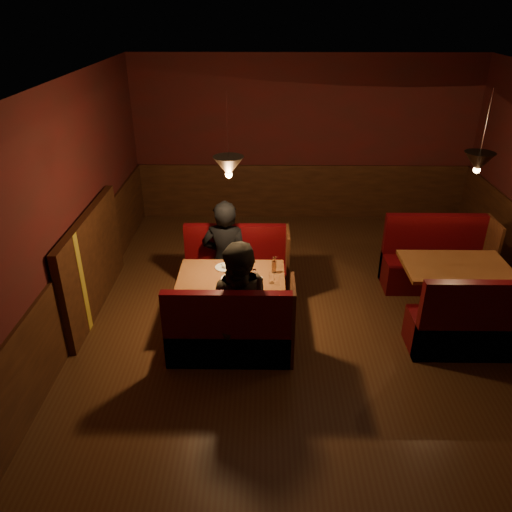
{
  "coord_description": "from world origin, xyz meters",
  "views": [
    {
      "loc": [
        -0.73,
        -5.26,
        3.68
      ],
      "look_at": [
        -0.8,
        0.01,
        0.95
      ],
      "focal_mm": 35.0,
      "sensor_mm": 36.0,
      "label": 1
    }
  ],
  "objects_px": {
    "main_table": "(233,286)",
    "diner_b": "(243,289)",
    "second_table": "(454,278)",
    "second_bench_near": "(476,329)",
    "main_bench_far": "(237,273)",
    "second_bench_far": "(435,264)",
    "diner_a": "(225,238)",
    "main_bench_near": "(231,337)"
  },
  "relations": [
    {
      "from": "second_bench_near",
      "to": "diner_b",
      "type": "height_order",
      "value": "diner_b"
    },
    {
      "from": "main_bench_near",
      "to": "main_bench_far",
      "type": "bearing_deg",
      "value": 90.0
    },
    {
      "from": "main_table",
      "to": "second_bench_far",
      "type": "bearing_deg",
      "value": 19.27
    },
    {
      "from": "second_bench_far",
      "to": "diner_b",
      "type": "distance_m",
      "value": 3.16
    },
    {
      "from": "second_bench_far",
      "to": "main_bench_far",
      "type": "bearing_deg",
      "value": -174.92
    },
    {
      "from": "main_bench_near",
      "to": "diner_a",
      "type": "xyz_separation_m",
      "value": [
        -0.14,
        1.38,
        0.57
      ]
    },
    {
      "from": "main_table",
      "to": "diner_a",
      "type": "xyz_separation_m",
      "value": [
        -0.13,
        0.65,
        0.34
      ]
    },
    {
      "from": "second_bench_near",
      "to": "diner_a",
      "type": "distance_m",
      "value": 3.23
    },
    {
      "from": "second_bench_far",
      "to": "main_table",
      "type": "bearing_deg",
      "value": -160.73
    },
    {
      "from": "main_table",
      "to": "second_bench_near",
      "type": "xyz_separation_m",
      "value": [
        2.81,
        -0.57,
        -0.21
      ]
    },
    {
      "from": "main_table",
      "to": "diner_b",
      "type": "height_order",
      "value": "diner_b"
    },
    {
      "from": "main_bench_far",
      "to": "second_bench_near",
      "type": "distance_m",
      "value": 3.09
    },
    {
      "from": "second_bench_far",
      "to": "diner_b",
      "type": "bearing_deg",
      "value": -148.63
    },
    {
      "from": "main_bench_far",
      "to": "main_bench_near",
      "type": "xyz_separation_m",
      "value": [
        0.0,
        -1.47,
        0.0
      ]
    },
    {
      "from": "main_bench_far",
      "to": "diner_a",
      "type": "relative_size",
      "value": 0.81
    },
    {
      "from": "main_bench_near",
      "to": "diner_a",
      "type": "height_order",
      "value": "diner_a"
    },
    {
      "from": "second_table",
      "to": "diner_b",
      "type": "height_order",
      "value": "diner_b"
    },
    {
      "from": "second_bench_near",
      "to": "diner_b",
      "type": "xyz_separation_m",
      "value": [
        -2.66,
        -0.06,
        0.55
      ]
    },
    {
      "from": "main_bench_far",
      "to": "main_bench_near",
      "type": "bearing_deg",
      "value": -90.0
    },
    {
      "from": "second_bench_far",
      "to": "diner_a",
      "type": "xyz_separation_m",
      "value": [
        -2.94,
        -0.33,
        0.55
      ]
    },
    {
      "from": "main_table",
      "to": "diner_b",
      "type": "xyz_separation_m",
      "value": [
        0.15,
        -0.64,
        0.34
      ]
    },
    {
      "from": "main_table",
      "to": "second_bench_near",
      "type": "relative_size",
      "value": 0.9
    },
    {
      "from": "main_bench_near",
      "to": "second_table",
      "type": "bearing_deg",
      "value": 18.75
    },
    {
      "from": "second_bench_far",
      "to": "diner_b",
      "type": "xyz_separation_m",
      "value": [
        -2.66,
        -1.62,
        0.55
      ]
    },
    {
      "from": "main_table",
      "to": "second_bench_near",
      "type": "distance_m",
      "value": 2.88
    },
    {
      "from": "main_bench_far",
      "to": "second_bench_far",
      "type": "xyz_separation_m",
      "value": [
        2.8,
        0.25,
        0.02
      ]
    },
    {
      "from": "diner_a",
      "to": "diner_b",
      "type": "distance_m",
      "value": 1.32
    },
    {
      "from": "main_bench_far",
      "to": "second_bench_far",
      "type": "bearing_deg",
      "value": 5.08
    },
    {
      "from": "main_table",
      "to": "second_table",
      "type": "relative_size",
      "value": 0.99
    },
    {
      "from": "second_table",
      "to": "second_bench_near",
      "type": "distance_m",
      "value": 0.81
    },
    {
      "from": "second_table",
      "to": "diner_b",
      "type": "xyz_separation_m",
      "value": [
        -2.63,
        -0.84,
        0.33
      ]
    },
    {
      "from": "main_bench_near",
      "to": "second_bench_near",
      "type": "relative_size",
      "value": 0.99
    },
    {
      "from": "main_bench_near",
      "to": "second_table",
      "type": "distance_m",
      "value": 2.93
    },
    {
      "from": "main_bench_near",
      "to": "main_table",
      "type": "bearing_deg",
      "value": 91.14
    },
    {
      "from": "main_table",
      "to": "diner_b",
      "type": "distance_m",
      "value": 0.74
    },
    {
      "from": "second_bench_near",
      "to": "diner_b",
      "type": "distance_m",
      "value": 2.71
    },
    {
      "from": "main_table",
      "to": "diner_b",
      "type": "relative_size",
      "value": 0.74
    },
    {
      "from": "main_bench_far",
      "to": "diner_b",
      "type": "bearing_deg",
      "value": -84.23
    },
    {
      "from": "main_table",
      "to": "second_bench_far",
      "type": "distance_m",
      "value": 2.98
    },
    {
      "from": "main_bench_near",
      "to": "second_bench_far",
      "type": "distance_m",
      "value": 3.28
    },
    {
      "from": "main_table",
      "to": "second_table",
      "type": "xyz_separation_m",
      "value": [
        2.78,
        0.2,
        0.01
      ]
    },
    {
      "from": "second_table",
      "to": "second_bench_far",
      "type": "bearing_deg",
      "value": 87.8
    }
  ]
}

